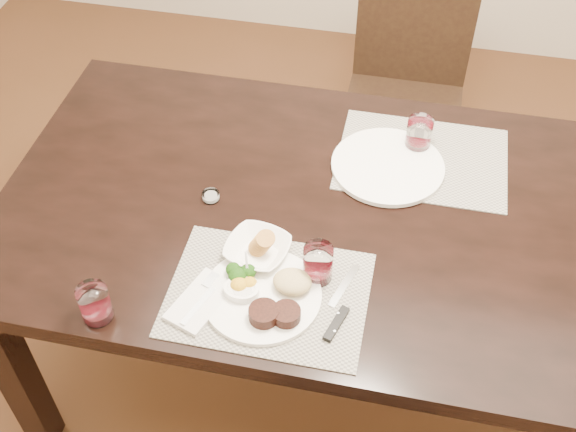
% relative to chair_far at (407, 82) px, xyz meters
% --- Properties ---
extents(ground_plane, '(4.50, 4.50, 0.00)m').
position_rel_chair_far_xyz_m(ground_plane, '(0.00, -0.93, -0.50)').
color(ground_plane, '#452A16').
rests_on(ground_plane, ground).
extents(dining_table, '(2.00, 1.00, 0.75)m').
position_rel_chair_far_xyz_m(dining_table, '(0.00, -0.93, 0.16)').
color(dining_table, black).
rests_on(dining_table, ground).
extents(chair_far, '(0.42, 0.42, 0.90)m').
position_rel_chair_far_xyz_m(chair_far, '(0.00, 0.00, 0.00)').
color(chair_far, black).
rests_on(chair_far, ground).
extents(placemat_near, '(0.46, 0.34, 0.00)m').
position_rel_chair_far_xyz_m(placemat_near, '(-0.23, -1.24, 0.25)').
color(placemat_near, gray).
rests_on(placemat_near, dining_table).
extents(placemat_far, '(0.46, 0.34, 0.00)m').
position_rel_chair_far_xyz_m(placemat_far, '(0.08, -0.69, 0.25)').
color(placemat_far, gray).
rests_on(placemat_far, dining_table).
extents(dinner_plate, '(0.27, 0.27, 0.05)m').
position_rel_chair_far_xyz_m(dinner_plate, '(-0.23, -1.25, 0.27)').
color(dinner_plate, white).
rests_on(dinner_plate, placemat_near).
extents(napkin_fork, '(0.14, 0.19, 0.02)m').
position_rel_chair_far_xyz_m(napkin_fork, '(-0.37, -1.29, 0.26)').
color(napkin_fork, white).
rests_on(napkin_fork, placemat_near).
extents(steak_knife, '(0.06, 0.23, 0.01)m').
position_rel_chair_far_xyz_m(steak_knife, '(-0.06, -1.26, 0.26)').
color(steak_knife, silver).
rests_on(steak_knife, placemat_near).
extents(cracker_bowl, '(0.18, 0.18, 0.07)m').
position_rel_chair_far_xyz_m(cracker_bowl, '(-0.28, -1.13, 0.27)').
color(cracker_bowl, white).
rests_on(cracker_bowl, placemat_near).
extents(sauce_ramekin, '(0.08, 0.12, 0.07)m').
position_rel_chair_far_xyz_m(sauce_ramekin, '(-0.29, -1.25, 0.27)').
color(sauce_ramekin, white).
rests_on(sauce_ramekin, placemat_near).
extents(wine_glass_near, '(0.07, 0.07, 0.10)m').
position_rel_chair_far_xyz_m(wine_glass_near, '(-0.13, -1.16, 0.29)').
color(wine_glass_near, white).
rests_on(wine_glass_near, placemat_near).
extents(far_plate, '(0.31, 0.31, 0.01)m').
position_rel_chair_far_xyz_m(far_plate, '(-0.01, -0.75, 0.26)').
color(far_plate, white).
rests_on(far_plate, placemat_far).
extents(wine_glass_far, '(0.07, 0.07, 0.10)m').
position_rel_chair_far_xyz_m(wine_glass_far, '(0.06, -0.65, 0.29)').
color(wine_glass_far, white).
rests_on(wine_glass_far, placemat_far).
extents(wine_glass_side, '(0.07, 0.07, 0.09)m').
position_rel_chair_far_xyz_m(wine_glass_side, '(-0.59, -1.37, 0.29)').
color(wine_glass_side, white).
rests_on(wine_glass_side, dining_table).
extents(salt_cellar, '(0.05, 0.05, 0.02)m').
position_rel_chair_far_xyz_m(salt_cellar, '(-0.45, -0.96, 0.26)').
color(salt_cellar, white).
rests_on(salt_cellar, dining_table).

